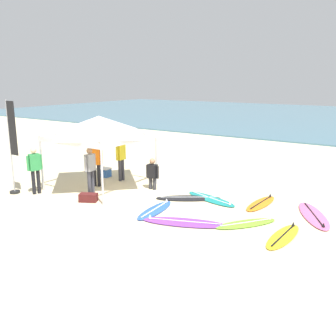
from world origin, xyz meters
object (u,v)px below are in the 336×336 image
object	(u,v)px
canopy_tent	(99,126)
surfboard_lime	(246,223)
gear_bag_near_tent	(88,198)
surfboard_purple	(184,222)
surfboard_orange	(261,203)
surfboard_yellow	(283,236)
surfboard_pink	(313,215)
cooler_box	(105,172)
banner_flag	(13,151)
person_orange	(96,161)
surfboard_blue	(155,210)
person_grey	(90,168)
surfboard_black	(188,198)
surfboard_teal	(211,199)
person_yellow	(121,157)
person_black	(152,173)
person_green	(35,167)

from	to	relation	value
canopy_tent	surfboard_lime	size ratio (longest dim) A/B	1.70
canopy_tent	gear_bag_near_tent	xyz separation A→B (m)	(0.86, -1.55, -2.25)
surfboard_purple	surfboard_orange	bearing A→B (deg)	66.09
surfboard_yellow	surfboard_purple	distance (m)	2.77
surfboard_pink	cooler_box	world-z (taller)	cooler_box
gear_bag_near_tent	banner_flag	bearing A→B (deg)	-164.16
surfboard_yellow	person_orange	world-z (taller)	person_orange
surfboard_yellow	surfboard_blue	bearing A→B (deg)	-176.57
surfboard_orange	cooler_box	world-z (taller)	cooler_box
surfboard_orange	person_orange	xyz separation A→B (m)	(-6.10, -1.47, 0.95)
canopy_tent	surfboard_orange	world-z (taller)	canopy_tent
surfboard_purple	person_grey	distance (m)	4.41
person_orange	surfboard_black	bearing A→B (deg)	8.95
surfboard_teal	surfboard_orange	size ratio (longest dim) A/B	1.14
person_yellow	banner_flag	bearing A→B (deg)	-119.70
surfboard_black	surfboard_yellow	bearing A→B (deg)	-20.20
surfboard_orange	person_black	world-z (taller)	person_black
surfboard_black	banner_flag	distance (m)	6.45
surfboard_orange	surfboard_black	bearing A→B (deg)	-159.39
surfboard_teal	person_black	bearing A→B (deg)	-177.82
banner_flag	gear_bag_near_tent	xyz separation A→B (m)	(2.85, 0.81, -1.43)
surfboard_orange	person_yellow	size ratio (longest dim) A/B	1.14
person_black	surfboard_blue	bearing A→B (deg)	-52.12
person_orange	person_black	size ratio (longest dim) A/B	1.43
surfboard_blue	surfboard_yellow	world-z (taller)	same
canopy_tent	surfboard_purple	size ratio (longest dim) A/B	1.22
person_green	gear_bag_near_tent	distance (m)	2.42
surfboard_lime	surfboard_orange	distance (m)	1.98
canopy_tent	banner_flag	world-z (taller)	banner_flag
surfboard_teal	banner_flag	bearing A→B (deg)	-152.24
surfboard_yellow	person_green	size ratio (longest dim) A/B	1.16
surfboard_yellow	banner_flag	bearing A→B (deg)	-170.54
surfboard_blue	person_black	size ratio (longest dim) A/B	1.66
canopy_tent	person_green	distance (m)	2.76
surfboard_orange	surfboard_purple	size ratio (longest dim) A/B	0.75
surfboard_black	gear_bag_near_tent	size ratio (longest dim) A/B	3.68
person_grey	surfboard_pink	bearing A→B (deg)	16.32
surfboard_black	banner_flag	bearing A→B (deg)	-152.15
surfboard_black	person_black	size ratio (longest dim) A/B	1.84
surfboard_black	person_yellow	world-z (taller)	person_yellow
surfboard_yellow	gear_bag_near_tent	xyz separation A→B (m)	(-6.45, -0.74, 0.10)
surfboard_teal	person_yellow	xyz separation A→B (m)	(-4.25, 0.22, 0.95)
surfboard_lime	surfboard_orange	xyz separation A→B (m)	(-0.27, 1.96, 0.00)
surfboard_lime	surfboard_pink	size ratio (longest dim) A/B	0.77
surfboard_purple	cooler_box	bearing A→B (deg)	154.63
surfboard_black	person_yellow	xyz separation A→B (m)	(-3.54, 0.59, 0.95)
gear_bag_near_tent	person_orange	bearing A→B (deg)	125.35
surfboard_blue	surfboard_lime	bearing A→B (deg)	10.61
surfboard_lime	person_orange	world-z (taller)	person_orange
surfboard_blue	surfboard_lime	world-z (taller)	same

